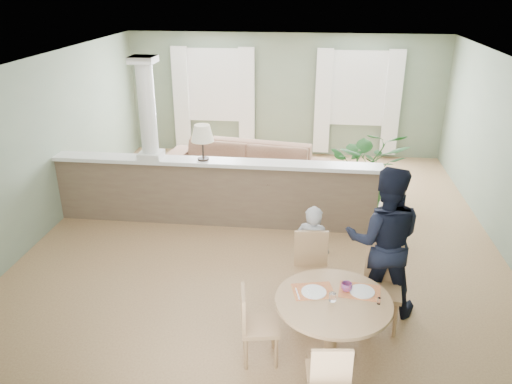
# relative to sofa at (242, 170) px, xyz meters

# --- Properties ---
(ground) EXTENTS (8.00, 8.00, 0.00)m
(ground) POSITION_rel_sofa_xyz_m (0.62, -1.53, -0.46)
(ground) COLOR tan
(ground) RESTS_ON ground
(room_shell) EXTENTS (7.02, 8.02, 2.71)m
(room_shell) POSITION_rel_sofa_xyz_m (0.59, -0.90, 1.36)
(room_shell) COLOR gray
(room_shell) RESTS_ON ground
(pony_wall) EXTENTS (5.32, 0.38, 2.70)m
(pony_wall) POSITION_rel_sofa_xyz_m (-0.37, -1.33, 0.25)
(pony_wall) COLOR #76644C
(pony_wall) RESTS_ON ground
(sofa) EXTENTS (3.27, 1.71, 0.91)m
(sofa) POSITION_rel_sofa_xyz_m (0.00, 0.00, 0.00)
(sofa) COLOR #966C52
(sofa) RESTS_ON ground
(houseplant) EXTENTS (1.33, 1.15, 1.47)m
(houseplant) POSITION_rel_sofa_xyz_m (2.25, -0.33, 0.28)
(houseplant) COLOR #255D25
(houseplant) RESTS_ON ground
(dining_table) EXTENTS (1.20, 1.20, 0.82)m
(dining_table) POSITION_rel_sofa_xyz_m (1.56, -4.32, 0.12)
(dining_table) COLOR tan
(dining_table) RESTS_ON ground
(chair_far_boy) EXTENTS (0.47, 0.47, 0.96)m
(chair_far_boy) POSITION_rel_sofa_xyz_m (1.32, -3.41, 0.07)
(chair_far_boy) COLOR tan
(chair_far_boy) RESTS_ON ground
(chair_far_man) EXTENTS (0.49, 0.49, 0.97)m
(chair_far_man) POSITION_rel_sofa_xyz_m (2.14, -3.65, 0.08)
(chair_far_man) COLOR tan
(chair_far_man) RESTS_ON ground
(chair_near) EXTENTS (0.42, 0.42, 0.84)m
(chair_near) POSITION_rel_sofa_xyz_m (1.51, -5.13, 0.01)
(chair_near) COLOR tan
(chair_near) RESTS_ON ground
(chair_side) EXTENTS (0.45, 0.45, 0.85)m
(chair_side) POSITION_rel_sofa_xyz_m (0.75, -4.46, 0.01)
(chair_side) COLOR tan
(chair_side) RESTS_ON ground
(child_person) EXTENTS (0.51, 0.40, 1.23)m
(child_person) POSITION_rel_sofa_xyz_m (1.33, -3.15, 0.16)
(child_person) COLOR #9A9A9F
(child_person) RESTS_ON ground
(man_person) EXTENTS (0.94, 0.76, 1.85)m
(man_person) POSITION_rel_sofa_xyz_m (2.15, -3.37, 0.47)
(man_person) COLOR black
(man_person) RESTS_ON ground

